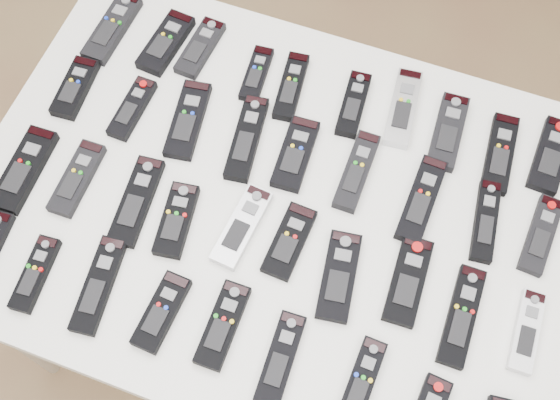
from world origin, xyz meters
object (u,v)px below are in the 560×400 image
(table, at_px, (280,216))
(remote_6, at_px, (403,108))
(remote_8, at_px, (500,154))
(remote_24, at_px, (289,241))
(remote_2, at_px, (200,48))
(remote_14, at_px, (295,154))
(remote_27, at_px, (462,316))
(remote_34, at_px, (280,358))
(remote_17, at_px, (486,221))
(remote_35, at_px, (361,384))
(remote_9, at_px, (551,155))
(remote_7, at_px, (448,132))
(remote_25, at_px, (339,276))
(remote_11, at_px, (132,108))
(remote_19, at_px, (24,169))
(remote_23, at_px, (242,226))
(remote_1, at_px, (166,43))
(remote_13, at_px, (247,138))
(remote_4, at_px, (291,86))
(remote_26, at_px, (408,281))
(remote_30, at_px, (35,274))
(remote_0, at_px, (112,28))
(remote_31, at_px, (99,285))
(remote_16, at_px, (421,200))
(remote_3, at_px, (256,74))
(remote_18, at_px, (541,235))
(remote_5, at_px, (353,104))
(remote_12, at_px, (188,120))
(remote_21, at_px, (137,201))
(remote_32, at_px, (162,312))
(remote_20, at_px, (77,178))
(remote_22, at_px, (176,220))
(remote_10, at_px, (75,88))
(remote_28, at_px, (527,331))

(table, relative_size, remote_6, 6.67)
(remote_8, relative_size, remote_24, 1.19)
(table, height_order, remote_24, remote_24)
(remote_2, distance_m, remote_14, 0.34)
(remote_27, height_order, remote_34, same)
(remote_17, distance_m, remote_35, 0.41)
(remote_9, bearing_deg, remote_34, -119.98)
(remote_7, relative_size, remote_25, 1.01)
(remote_11, xyz_separation_m, remote_19, (-0.14, -0.21, 0.00))
(remote_23, bearing_deg, remote_1, 137.39)
(remote_7, bearing_deg, remote_13, -160.41)
(remote_4, height_order, remote_11, same)
(remote_26, height_order, remote_30, remote_30)
(remote_0, bearing_deg, remote_19, -89.35)
(remote_6, bearing_deg, remote_24, -114.18)
(remote_7, distance_m, remote_31, 0.77)
(remote_24, bearing_deg, remote_16, 41.55)
(remote_3, distance_m, remote_30, 0.62)
(remote_13, height_order, remote_18, remote_13)
(remote_4, distance_m, remote_5, 0.14)
(remote_31, distance_m, remote_35, 0.52)
(remote_12, bearing_deg, remote_9, 4.95)
(remote_24, bearing_deg, remote_14, 109.06)
(remote_17, bearing_deg, remote_21, -169.53)
(table, xyz_separation_m, remote_26, (0.29, -0.07, 0.07))
(remote_6, bearing_deg, remote_32, -122.67)
(remote_23, bearing_deg, remote_14, 82.08)
(remote_3, relative_size, remote_4, 0.83)
(remote_0, distance_m, remote_20, 0.38)
(remote_0, height_order, remote_19, same)
(remote_0, bearing_deg, remote_24, -30.41)
(remote_20, bearing_deg, remote_5, 36.67)
(remote_22, bearing_deg, remote_0, 122.28)
(remote_4, relative_size, remote_34, 0.98)
(remote_18, height_order, remote_22, remote_22)
(remote_10, distance_m, remote_21, 0.31)
(remote_2, height_order, remote_22, remote_22)
(remote_12, distance_m, remote_14, 0.24)
(remote_7, xyz_separation_m, remote_32, (-0.40, -0.56, 0.00))
(remote_12, distance_m, remote_26, 0.57)
(remote_20, relative_size, remote_23, 0.95)
(remote_7, bearing_deg, remote_25, -109.60)
(remote_3, height_order, remote_20, remote_20)
(remote_18, bearing_deg, remote_21, -160.67)
(remote_7, distance_m, remote_12, 0.55)
(remote_18, bearing_deg, remote_8, 131.67)
(remote_13, xyz_separation_m, remote_35, (0.38, -0.40, -0.00))
(remote_0, relative_size, remote_24, 1.24)
(remote_12, relative_size, remote_28, 1.18)
(remote_5, distance_m, remote_28, 0.58)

